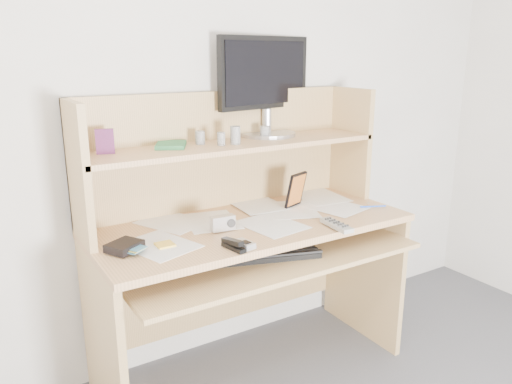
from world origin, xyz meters
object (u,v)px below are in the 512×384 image
game_case (296,190)px  desk (243,229)px  keyboard (265,253)px  tv_remote (336,225)px  monitor (265,83)px

game_case → desk: bearing=158.7°
keyboard → game_case: game_case is taller
desk → tv_remote: (0.26, -0.34, 0.07)m
keyboard → game_case: 0.43m
desk → game_case: desk is taller
keyboard → monitor: (0.27, 0.42, 0.66)m
keyboard → monitor: size_ratio=0.88×
keyboard → tv_remote: (0.29, -0.11, 0.10)m
tv_remote → game_case: bearing=90.4°
desk → keyboard: size_ratio=2.97×
tv_remote → monitor: size_ratio=0.34×
tv_remote → keyboard: bearing=165.0°
desk → game_case: (0.29, -0.01, 0.15)m
desk → game_case: bearing=-1.7°
game_case → monitor: size_ratio=0.31×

